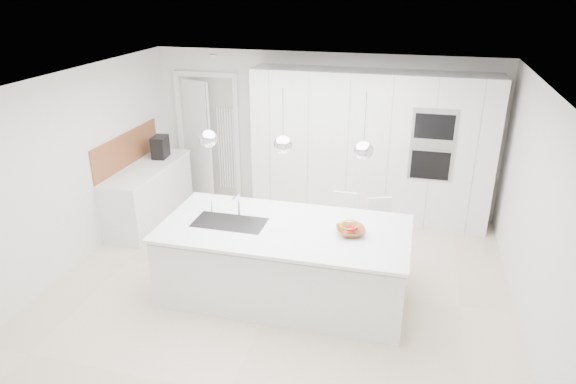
% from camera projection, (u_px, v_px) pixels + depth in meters
% --- Properties ---
extents(floor, '(5.50, 5.50, 0.00)m').
position_uv_depth(floor, '(282.00, 281.00, 6.46)').
color(floor, beige).
rests_on(floor, ground).
extents(wall_back, '(5.50, 0.00, 5.50)m').
position_uv_depth(wall_back, '(322.00, 132.00, 8.21)').
color(wall_back, white).
rests_on(wall_back, ground).
extents(wall_left, '(0.00, 5.00, 5.00)m').
position_uv_depth(wall_left, '(76.00, 170.00, 6.61)').
color(wall_left, white).
rests_on(wall_left, ground).
extents(ceiling, '(5.50, 5.50, 0.00)m').
position_uv_depth(ceiling, '(281.00, 82.00, 5.49)').
color(ceiling, white).
rests_on(ceiling, wall_back).
extents(tall_cabinets, '(3.60, 0.60, 2.30)m').
position_uv_depth(tall_cabinets, '(370.00, 147.00, 7.80)').
color(tall_cabinets, white).
rests_on(tall_cabinets, floor).
extents(oven_stack, '(0.62, 0.04, 1.05)m').
position_uv_depth(oven_stack, '(432.00, 145.00, 7.24)').
color(oven_stack, '#A5A5A8').
rests_on(oven_stack, tall_cabinets).
extents(doorway_frame, '(1.11, 0.08, 2.13)m').
position_uv_depth(doorway_frame, '(209.00, 138.00, 8.72)').
color(doorway_frame, white).
rests_on(doorway_frame, floor).
extents(hallway_door, '(0.76, 0.38, 2.00)m').
position_uv_depth(hallway_door, '(194.00, 138.00, 8.74)').
color(hallway_door, white).
rests_on(hallway_door, floor).
extents(radiator, '(0.32, 0.04, 1.40)m').
position_uv_depth(radiator, '(227.00, 149.00, 8.70)').
color(radiator, white).
rests_on(radiator, floor).
extents(left_base_cabinets, '(0.60, 1.80, 0.86)m').
position_uv_depth(left_base_cabinets, '(149.00, 195.00, 7.93)').
color(left_base_cabinets, white).
rests_on(left_base_cabinets, floor).
extents(left_worktop, '(0.62, 1.82, 0.04)m').
position_uv_depth(left_worktop, '(146.00, 168.00, 7.75)').
color(left_worktop, white).
rests_on(left_worktop, left_base_cabinets).
extents(oak_backsplash, '(0.02, 1.80, 0.50)m').
position_uv_depth(oak_backsplash, '(127.00, 149.00, 7.71)').
color(oak_backsplash, '#975630').
rests_on(oak_backsplash, wall_left).
extents(island_base, '(2.80, 1.20, 0.86)m').
position_uv_depth(island_base, '(284.00, 265.00, 6.00)').
color(island_base, white).
rests_on(island_base, floor).
extents(island_worktop, '(2.84, 1.40, 0.04)m').
position_uv_depth(island_worktop, '(285.00, 228.00, 5.87)').
color(island_worktop, white).
rests_on(island_worktop, island_base).
extents(island_sink, '(0.84, 0.44, 0.18)m').
position_uv_depth(island_sink, '(230.00, 229.00, 6.00)').
color(island_sink, '#3F3F42').
rests_on(island_sink, island_worktop).
extents(island_tap, '(0.02, 0.02, 0.30)m').
position_uv_depth(island_tap, '(239.00, 204.00, 6.08)').
color(island_tap, white).
rests_on(island_tap, island_worktop).
extents(pendant_left, '(0.20, 0.20, 0.20)m').
position_uv_depth(pendant_left, '(208.00, 139.00, 5.63)').
color(pendant_left, white).
rests_on(pendant_left, ceiling).
extents(pendant_mid, '(0.20, 0.20, 0.20)m').
position_uv_depth(pendant_mid, '(283.00, 144.00, 5.43)').
color(pendant_mid, white).
rests_on(pendant_mid, ceiling).
extents(pendant_right, '(0.20, 0.20, 0.20)m').
position_uv_depth(pendant_right, '(363.00, 151.00, 5.24)').
color(pendant_right, white).
rests_on(pendant_right, ceiling).
extents(fruit_bowl, '(0.40, 0.40, 0.08)m').
position_uv_depth(fruit_bowl, '(351.00, 231.00, 5.68)').
color(fruit_bowl, '#975630').
rests_on(fruit_bowl, island_worktop).
extents(espresso_machine, '(0.24, 0.34, 0.34)m').
position_uv_depth(espresso_machine, '(160.00, 147.00, 8.08)').
color(espresso_machine, black).
rests_on(espresso_machine, left_worktop).
extents(bar_stool_left, '(0.33, 0.45, 0.98)m').
position_uv_depth(bar_stool_left, '(342.00, 231.00, 6.67)').
color(bar_stool_left, white).
rests_on(bar_stool_left, floor).
extents(bar_stool_right, '(0.46, 0.53, 0.98)m').
position_uv_depth(bar_stool_right, '(376.00, 237.00, 6.51)').
color(bar_stool_right, white).
rests_on(bar_stool_right, floor).
extents(apple_a, '(0.08, 0.08, 0.08)m').
position_uv_depth(apple_a, '(349.00, 228.00, 5.68)').
color(apple_a, red).
rests_on(apple_a, fruit_bowl).
extents(apple_b, '(0.07, 0.07, 0.07)m').
position_uv_depth(apple_b, '(353.00, 229.00, 5.67)').
color(apple_b, red).
rests_on(apple_b, fruit_bowl).
extents(apple_c, '(0.07, 0.07, 0.07)m').
position_uv_depth(apple_c, '(355.00, 228.00, 5.70)').
color(apple_c, red).
rests_on(apple_c, fruit_bowl).
extents(banana_bunch, '(0.26, 0.18, 0.23)m').
position_uv_depth(banana_bunch, '(349.00, 225.00, 5.64)').
color(banana_bunch, yellow).
rests_on(banana_bunch, fruit_bowl).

